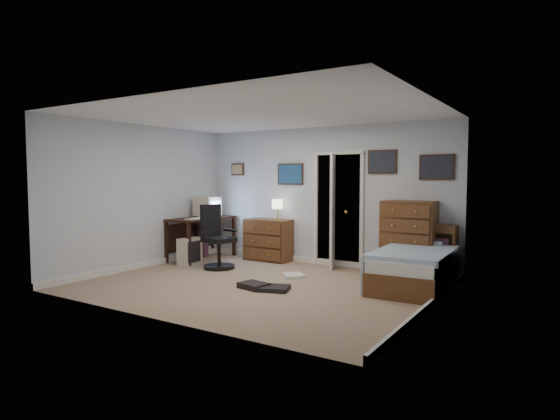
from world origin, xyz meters
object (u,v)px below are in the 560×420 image
(computer_desk, at_px, (198,227))
(tall_dresser, at_px, (409,239))
(office_chair, at_px, (217,244))
(bed, at_px, (415,267))
(low_dresser, at_px, (268,240))

(computer_desk, distance_m, tall_dresser, 4.03)
(computer_desk, distance_m, office_chair, 1.11)
(office_chair, xyz_separation_m, tall_dresser, (3.05, 1.10, 0.18))
(tall_dresser, bearing_deg, office_chair, -162.19)
(office_chair, height_order, tall_dresser, tall_dresser)
(tall_dresser, relative_size, bed, 0.64)
(office_chair, bearing_deg, bed, 19.61)
(bed, bearing_deg, tall_dresser, 111.25)
(office_chair, bearing_deg, low_dresser, 85.39)
(office_chair, distance_m, tall_dresser, 3.25)
(office_chair, relative_size, tall_dresser, 0.92)
(office_chair, height_order, bed, office_chair)
(low_dresser, xyz_separation_m, tall_dresser, (2.71, -0.02, 0.21))
(tall_dresser, distance_m, bed, 0.79)
(tall_dresser, bearing_deg, computer_desk, -174.23)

